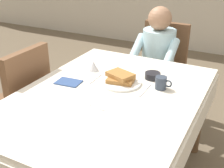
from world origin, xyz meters
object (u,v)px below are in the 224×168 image
(chair_diner, at_px, (161,64))
(knife_right_of_plate, at_px, (145,90))
(dining_table_main, at_px, (108,107))
(cup_coffee, at_px, (161,83))
(bowl_butter, at_px, (153,76))
(breakfast_stack, at_px, (120,77))
(syrup_pitcher, at_px, (93,66))
(fork_left_of_plate, at_px, (95,79))
(diner_person, at_px, (157,56))
(plate_breakfast, at_px, (120,82))
(chair_left_side, at_px, (21,97))
(spoon_near_edge, at_px, (94,106))

(chair_diner, distance_m, knife_right_of_plate, 1.05)
(dining_table_main, bearing_deg, cup_coffee, 40.82)
(bowl_butter, bearing_deg, dining_table_main, -114.19)
(knife_right_of_plate, bearing_deg, breakfast_stack, 82.08)
(chair_diner, distance_m, syrup_pitcher, 0.94)
(knife_right_of_plate, bearing_deg, dining_table_main, 130.79)
(chair_diner, xyz_separation_m, cup_coffee, (0.30, -0.94, 0.25))
(fork_left_of_plate, bearing_deg, cup_coffee, -83.65)
(chair_diner, height_order, breakfast_stack, chair_diner)
(knife_right_of_plate, bearing_deg, bowl_butter, 6.37)
(syrup_pitcher, bearing_deg, bowl_butter, 8.72)
(diner_person, xyz_separation_m, cup_coffee, (0.30, -0.78, 0.11))
(plate_breakfast, relative_size, fork_left_of_plate, 1.56)
(cup_coffee, xyz_separation_m, knife_right_of_plate, (-0.08, -0.07, -0.04))
(fork_left_of_plate, xyz_separation_m, knife_right_of_plate, (0.38, 0.00, 0.00))
(chair_left_side, xyz_separation_m, syrup_pitcher, (0.49, 0.29, 0.25))
(dining_table_main, height_order, breakfast_stack, breakfast_stack)
(dining_table_main, xyz_separation_m, bowl_butter, (0.16, 0.36, 0.11))
(chair_diner, distance_m, chair_left_side, 1.38)
(dining_table_main, distance_m, fork_left_of_plate, 0.27)
(breakfast_stack, bearing_deg, knife_right_of_plate, -7.63)
(chair_left_side, distance_m, bowl_butter, 1.03)
(dining_table_main, relative_size, bowl_butter, 13.85)
(bowl_butter, bearing_deg, cup_coffee, -50.52)
(knife_right_of_plate, distance_m, spoon_near_edge, 0.39)
(chair_diner, distance_m, bowl_butter, 0.86)
(syrup_pitcher, xyz_separation_m, spoon_near_edge, (0.28, -0.47, -0.04))
(plate_breakfast, height_order, spoon_near_edge, plate_breakfast)
(plate_breakfast, height_order, knife_right_of_plate, plate_breakfast)
(chair_diner, xyz_separation_m, diner_person, (-0.00, -0.16, 0.14))
(chair_diner, bearing_deg, breakfast_stack, 91.47)
(chair_left_side, distance_m, cup_coffee, 1.10)
(syrup_pitcher, relative_size, knife_right_of_plate, 0.40)
(breakfast_stack, height_order, fork_left_of_plate, breakfast_stack)
(spoon_near_edge, bearing_deg, dining_table_main, 100.64)
(chair_diner, height_order, knife_right_of_plate, chair_diner)
(chair_left_side, bearing_deg, chair_diner, -32.29)
(dining_table_main, xyz_separation_m, chair_diner, (-0.03, 1.17, -0.12))
(chair_diner, height_order, spoon_near_edge, chair_diner)
(cup_coffee, xyz_separation_m, fork_left_of_plate, (-0.46, -0.07, -0.04))
(cup_coffee, height_order, syrup_pitcher, cup_coffee)
(breakfast_stack, xyz_separation_m, bowl_butter, (0.17, 0.17, -0.02))
(diner_person, height_order, bowl_butter, diner_person)
(dining_table_main, relative_size, spoon_near_edge, 10.16)
(plate_breakfast, relative_size, cup_coffee, 2.48)
(syrup_pitcher, height_order, spoon_near_edge, syrup_pitcher)
(bowl_butter, bearing_deg, spoon_near_edge, -107.01)
(chair_left_side, height_order, spoon_near_edge, chair_left_side)
(diner_person, height_order, chair_left_side, diner_person)
(diner_person, relative_size, spoon_near_edge, 7.47)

